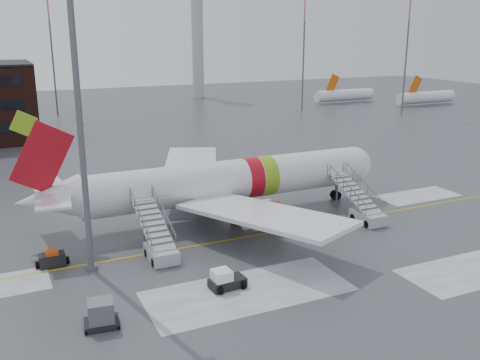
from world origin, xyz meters
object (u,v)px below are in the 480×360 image
uld_container (101,315)px  pushback_tug (225,280)px  airstair_aft (158,244)px  airstair_fwd (363,210)px  light_mast_near (78,96)px  baggage_tractor (52,259)px  airliner (222,182)px

uld_container → pushback_tug: bearing=9.2°
uld_container → airstair_aft: bearing=54.7°
airstair_aft → pushback_tug: airstair_aft is taller
airstair_fwd → light_mast_near: bearing=-179.5°
pushback_tug → baggage_tractor: bearing=139.6°
pushback_tug → light_mast_near: 16.02m
airstair_aft → baggage_tractor: (-7.76, 1.64, -0.53)m
airstair_aft → baggage_tractor: 7.95m
airstair_fwd → uld_container: 27.09m
airstair_fwd → pushback_tug: bearing=-157.2°
airliner → uld_container: 20.92m
uld_container → light_mast_near: size_ratio=0.09×
baggage_tractor → light_mast_near: 12.64m
airstair_aft → baggage_tractor: airstair_aft is taller
airstair_aft → baggage_tractor: bearing=168.1°
airliner → airstair_fwd: bearing=-29.7°
uld_container → baggage_tractor: (-1.69, 10.20, -0.25)m
airliner → airstair_fwd: 13.40m
airstair_aft → light_mast_near: light_mast_near is taller
airliner → uld_container: size_ratio=15.79×
baggage_tractor → uld_container: bearing=-80.6°
airliner → baggage_tractor: airliner is taller
uld_container → light_mast_near: light_mast_near is taller
baggage_tractor → airstair_fwd: bearing=-3.4°
airstair_fwd → baggage_tractor: size_ratio=3.18×
airliner → airstair_fwd: (11.46, -6.54, -2.35)m
pushback_tug → airliner: bearing=67.8°
airstair_fwd → airstair_aft: bearing=180.0°
airstair_aft → pushback_tug: size_ratio=3.05×
light_mast_near → pushback_tug: bearing=-41.7°
pushback_tug → baggage_tractor: size_ratio=1.04×
pushback_tug → airstair_fwd: bearing=22.8°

